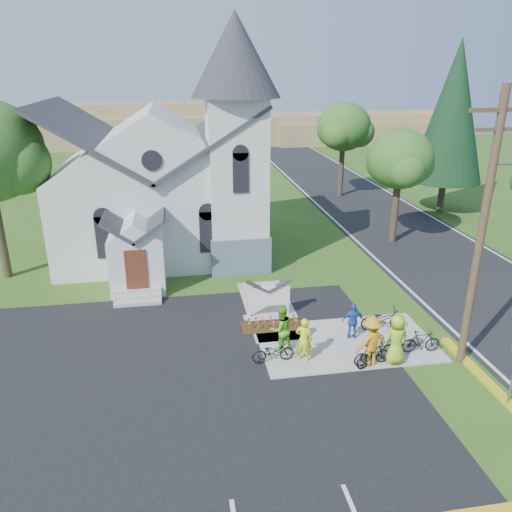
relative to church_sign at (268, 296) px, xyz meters
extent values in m
plane|color=#315618|center=(1.20, -3.20, -1.03)|extent=(120.00, 120.00, 0.00)
cube|color=black|center=(-5.80, -5.20, -1.02)|extent=(20.00, 16.00, 0.02)
cube|color=black|center=(11.20, 11.80, -1.02)|extent=(8.00, 90.00, 0.02)
cube|color=#ADA79C|center=(2.70, -2.70, -1.00)|extent=(7.00, 4.00, 0.05)
cube|color=silver|center=(-4.80, 9.80, 1.47)|extent=(11.00, 9.00, 5.00)
cube|color=slate|center=(-0.50, 6.50, -0.03)|extent=(3.20, 3.20, 2.00)
cube|color=silver|center=(-0.50, 6.50, 3.47)|extent=(3.00, 3.00, 9.00)
cone|color=#2A2A2F|center=(-0.50, 6.50, 9.97)|extent=(4.50, 4.50, 4.00)
cube|color=silver|center=(-5.80, 4.10, 0.37)|extent=(2.60, 2.40, 2.80)
cube|color=#592819|center=(-5.80, 2.87, 0.47)|extent=(1.00, 0.10, 2.00)
cube|color=#ADA79C|center=(0.00, 0.00, -0.98)|extent=(2.20, 0.40, 0.10)
cube|color=white|center=(-0.85, 0.00, -0.48)|extent=(0.12, 0.12, 1.00)
cube|color=white|center=(0.85, 0.00, -0.48)|extent=(0.12, 0.12, 1.00)
cube|color=white|center=(0.00, 0.00, 0.02)|extent=(1.90, 0.14, 0.90)
cube|color=#3B2410|center=(0.00, -0.90, -0.99)|extent=(2.60, 1.10, 0.07)
cylinder|color=#412B20|center=(6.50, -4.70, 3.97)|extent=(0.28, 0.28, 10.00)
cube|color=#412B20|center=(6.50, -4.70, 8.17)|extent=(2.20, 0.14, 0.14)
cube|color=#412B20|center=(6.50, -4.70, 7.57)|extent=(1.60, 0.12, 0.12)
cylinder|color=#33271B|center=(-12.80, 6.80, 1.45)|extent=(0.44, 0.44, 4.95)
cylinder|color=#33271B|center=(9.70, 8.80, 1.00)|extent=(0.44, 0.44, 4.05)
ellipsoid|color=#2C5A1E|center=(9.70, 8.80, 4.22)|extent=(4.00, 4.00, 3.60)
cylinder|color=#33271B|center=(10.20, 20.80, 1.22)|extent=(0.44, 0.44, 4.50)
ellipsoid|color=#2C5A1E|center=(10.20, 20.80, 4.79)|extent=(4.40, 4.40, 3.96)
cylinder|color=#33271B|center=(16.20, 14.80, 0.17)|extent=(0.50, 0.50, 2.40)
cone|color=black|center=(16.20, 14.80, 6.37)|extent=(5.20, 5.20, 10.00)
cube|color=#866B4B|center=(7.20, 52.80, 0.97)|extent=(60.00, 8.00, 4.00)
cube|color=#866B4B|center=(-8.80, 54.80, 1.77)|extent=(30.00, 6.00, 5.60)
cube|color=#866B4B|center=(23.20, 50.80, 0.47)|extent=(25.00, 6.00, 3.00)
imported|color=yellow|center=(0.66, -3.65, -0.10)|extent=(0.75, 0.64, 1.75)
imported|color=black|center=(-0.50, -3.59, -0.55)|extent=(1.65, 0.66, 0.85)
imported|color=#55B121|center=(-0.05, -2.88, -0.02)|extent=(1.10, 0.96, 1.91)
imported|color=black|center=(3.08, -4.40, -0.53)|extent=(1.52, 0.61, 0.89)
imported|color=#2151A6|center=(3.04, -2.40, -0.21)|extent=(0.95, 0.52, 1.53)
imported|color=black|center=(3.22, -4.36, -0.49)|extent=(1.97, 1.35, 0.98)
imported|color=orange|center=(3.00, -4.40, 0.01)|extent=(1.44, 1.07, 1.98)
imported|color=black|center=(5.29, -3.87, -0.52)|extent=(1.56, 0.53, 0.92)
imported|color=#9ECF26|center=(3.98, -4.40, 0.01)|extent=(1.01, 0.71, 1.97)
imported|color=black|center=(4.52, -1.97, -0.49)|extent=(1.92, 0.82, 0.98)
camera|label=1|loc=(-3.77, -19.43, 9.46)|focal=35.00mm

